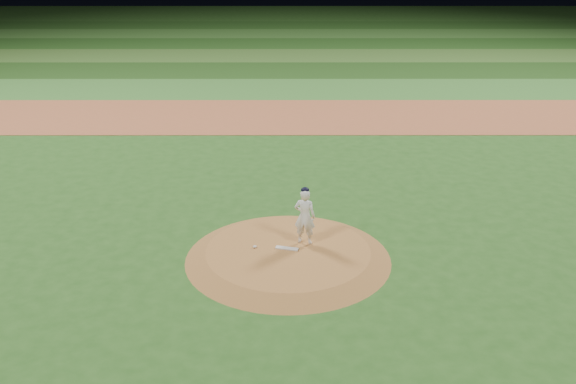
# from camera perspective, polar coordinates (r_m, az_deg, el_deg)

# --- Properties ---
(ground) EXTENTS (120.00, 120.00, 0.00)m
(ground) POSITION_cam_1_polar(r_m,az_deg,el_deg) (17.29, 0.01, -5.91)
(ground) COLOR #26551B
(ground) RESTS_ON ground
(infield_dirt_band) EXTENTS (70.00, 6.00, 0.02)m
(infield_dirt_band) POSITION_cam_1_polar(r_m,az_deg,el_deg) (30.35, -0.03, 6.76)
(infield_dirt_band) COLOR #A55733
(infield_dirt_band) RESTS_ON ground
(outfield_stripe_0) EXTENTS (70.00, 5.00, 0.02)m
(outfield_stripe_0) POSITION_cam_1_polar(r_m,az_deg,el_deg) (35.67, -0.03, 9.14)
(outfield_stripe_0) COLOR #347329
(outfield_stripe_0) RESTS_ON ground
(outfield_stripe_1) EXTENTS (70.00, 5.00, 0.02)m
(outfield_stripe_1) POSITION_cam_1_polar(r_m,az_deg,el_deg) (40.56, -0.04, 10.77)
(outfield_stripe_1) COLOR #1E4415
(outfield_stripe_1) RESTS_ON ground
(outfield_stripe_2) EXTENTS (70.00, 5.00, 0.02)m
(outfield_stripe_2) POSITION_cam_1_polar(r_m,az_deg,el_deg) (45.46, -0.04, 12.04)
(outfield_stripe_2) COLOR #396524
(outfield_stripe_2) RESTS_ON ground
(outfield_stripe_3) EXTENTS (70.00, 5.00, 0.02)m
(outfield_stripe_3) POSITION_cam_1_polar(r_m,az_deg,el_deg) (50.39, -0.04, 13.07)
(outfield_stripe_3) COLOR #1F4817
(outfield_stripe_3) RESTS_ON ground
(outfield_stripe_4) EXTENTS (70.00, 5.00, 0.02)m
(outfield_stripe_4) POSITION_cam_1_polar(r_m,az_deg,el_deg) (55.33, -0.04, 13.91)
(outfield_stripe_4) COLOR #316324
(outfield_stripe_4) RESTS_ON ground
(outfield_stripe_5) EXTENTS (70.00, 5.00, 0.02)m
(outfield_stripe_5) POSITION_cam_1_polar(r_m,az_deg,el_deg) (60.28, -0.05, 14.61)
(outfield_stripe_5) COLOR #1F4A17
(outfield_stripe_5) RESTS_ON ground
(pitchers_mound) EXTENTS (5.50, 5.50, 0.25)m
(pitchers_mound) POSITION_cam_1_polar(r_m,az_deg,el_deg) (17.23, 0.01, -5.54)
(pitchers_mound) COLOR #A46A33
(pitchers_mound) RESTS_ON ground
(pitching_rubber) EXTENTS (0.64, 0.30, 0.03)m
(pitching_rubber) POSITION_cam_1_polar(r_m,az_deg,el_deg) (17.22, -0.09, -5.03)
(pitching_rubber) COLOR silver
(pitching_rubber) RESTS_ON pitchers_mound
(rosin_bag) EXTENTS (0.11, 0.11, 0.06)m
(rosin_bag) POSITION_cam_1_polar(r_m,az_deg,el_deg) (17.30, -2.97, -4.87)
(rosin_bag) COLOR beige
(rosin_bag) RESTS_ON pitchers_mound
(pitcher_on_mound) EXTENTS (0.65, 0.51, 1.63)m
(pitcher_on_mound) POSITION_cam_1_polar(r_m,az_deg,el_deg) (17.21, 1.50, -2.14)
(pitcher_on_mound) COLOR white
(pitcher_on_mound) RESTS_ON pitchers_mound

